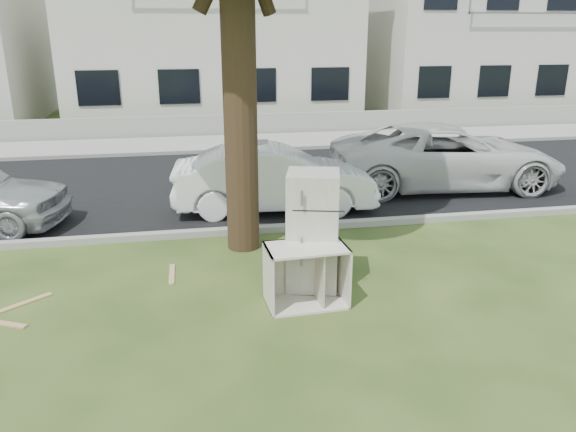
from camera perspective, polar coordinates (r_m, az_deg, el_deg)
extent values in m
plane|color=#273F16|center=(8.06, -0.25, -7.57)|extent=(120.00, 120.00, 0.00)
cube|color=black|center=(13.66, -4.76, 3.42)|extent=(120.00, 7.00, 0.01)
cube|color=gray|center=(10.29, -2.69, -1.66)|extent=(120.00, 0.18, 0.12)
cube|color=gray|center=(17.10, -6.01, 6.43)|extent=(120.00, 0.18, 0.12)
cube|color=gray|center=(18.51, -6.39, 7.36)|extent=(120.00, 2.80, 0.01)
cube|color=gray|center=(20.03, -6.79, 9.19)|extent=(120.00, 0.15, 0.70)
cylinder|color=black|center=(9.02, -4.93, 12.43)|extent=(0.54, 0.54, 5.20)
cube|color=beige|center=(24.66, -7.94, 18.46)|extent=(11.00, 8.00, 7.20)
cube|color=beige|center=(27.99, 18.68, 17.08)|extent=(10.00, 8.00, 6.60)
cube|color=beige|center=(7.83, 2.50, -1.60)|extent=(0.85, 0.81, 1.71)
cube|color=white|center=(7.54, 1.84, -6.03)|extent=(1.09, 0.71, 0.83)
cube|color=tan|center=(8.42, -26.47, -8.41)|extent=(0.97, 0.80, 0.02)
cube|color=tan|center=(8.73, -11.71, -5.78)|extent=(0.09, 0.72, 0.02)
imported|color=white|center=(11.38, -1.39, 3.86)|extent=(4.16, 1.74, 1.34)
imported|color=silver|center=(13.61, 15.79, 5.89)|extent=(5.47, 2.87, 1.47)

